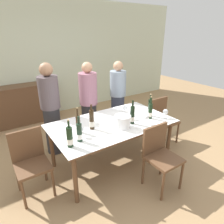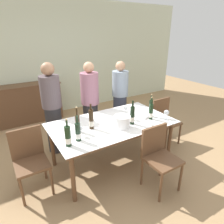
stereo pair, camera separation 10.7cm
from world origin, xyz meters
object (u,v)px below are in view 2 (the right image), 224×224
at_px(dining_table, 112,126).
at_px(wine_glass_0, 166,113).
at_px(wine_bottle_0, 78,132).
at_px(wine_glass_2, 131,114).
at_px(chair_near_front, 159,153).
at_px(wine_glass_4, 147,118).
at_px(person_guest_right, 120,98).
at_px(wine_glass_1, 80,129).
at_px(wine_bottle_4, 68,137).
at_px(chair_left_end, 30,157).
at_px(wine_bottle_5, 91,120).
at_px(person_guest_left, 90,104).
at_px(ice_bucket, 122,121).
at_px(wine_bottle_6, 151,112).
at_px(wine_bottle_1, 132,116).
at_px(wine_glass_3, 126,108).
at_px(sideboard_cabinet, 28,103).
at_px(chair_right_end, 164,118).
at_px(wine_bottle_3, 151,109).
at_px(person_host, 53,109).
at_px(wine_bottle_2, 78,124).

height_order(dining_table, wine_glass_0, wine_glass_0).
distance_m(wine_bottle_0, wine_glass_2, 1.00).
distance_m(wine_bottle_0, chair_near_front, 1.12).
height_order(wine_glass_4, chair_near_front, same).
bearing_deg(person_guest_right, wine_glass_1, -142.47).
height_order(wine_glass_2, chair_near_front, wine_glass_2).
distance_m(wine_bottle_4, chair_left_end, 0.66).
relative_size(wine_glass_1, chair_near_front, 0.17).
distance_m(wine_bottle_5, wine_glass_1, 0.26).
bearing_deg(person_guest_right, chair_left_end, -157.74).
distance_m(wine_glass_0, person_guest_left, 1.40).
xyz_separation_m(wine_glass_0, wine_glass_4, (-0.41, 0.00, 0.00)).
bearing_deg(ice_bucket, wine_bottle_4, -175.81).
bearing_deg(dining_table, wine_bottle_6, -18.66).
xyz_separation_m(wine_bottle_6, chair_left_end, (-1.85, 0.29, -0.35)).
xyz_separation_m(wine_glass_0, person_guest_right, (-0.07, 1.23, -0.09)).
xyz_separation_m(wine_bottle_1, person_guest_right, (0.51, 1.10, -0.12)).
height_order(ice_bucket, wine_glass_3, ice_bucket).
bearing_deg(wine_bottle_4, sideboard_cabinet, 90.34).
bearing_deg(wine_glass_4, wine_glass_1, 168.75).
xyz_separation_m(wine_glass_2, chair_right_end, (0.91, 0.14, -0.34)).
xyz_separation_m(wine_bottle_1, wine_bottle_3, (0.44, 0.08, -0.00)).
xyz_separation_m(wine_bottle_3, person_guest_right, (0.08, 1.02, -0.12)).
height_order(ice_bucket, wine_glass_0, ice_bucket).
xyz_separation_m(wine_bottle_3, wine_glass_0, (0.15, -0.21, -0.03)).
bearing_deg(wine_glass_4, person_host, 132.08).
xyz_separation_m(wine_bottle_6, person_guest_right, (0.15, 1.10, -0.11)).
xyz_separation_m(ice_bucket, wine_bottle_4, (-0.85, -0.06, 0.03)).
distance_m(wine_bottle_0, wine_glass_3, 1.11).
height_order(wine_bottle_6, person_host, person_host).
bearing_deg(wine_glass_1, wine_glass_2, 4.33).
height_order(sideboard_cabinet, wine_glass_0, sideboard_cabinet).
xyz_separation_m(ice_bucket, wine_glass_2, (0.28, 0.16, 0.00)).
distance_m(wine_glass_1, person_guest_right, 1.69).
relative_size(sideboard_cabinet, dining_table, 0.83).
xyz_separation_m(wine_bottle_1, person_guest_left, (-0.22, 1.01, -0.09)).
height_order(wine_bottle_5, wine_glass_1, wine_bottle_5).
distance_m(wine_bottle_4, wine_glass_1, 0.27).
height_order(wine_bottle_2, person_host, person_host).
xyz_separation_m(wine_bottle_3, wine_bottle_6, (-0.07, -0.08, -0.01)).
relative_size(dining_table, person_guest_left, 1.20).
bearing_deg(person_guest_left, person_host, 175.32).
distance_m(sideboard_cabinet, dining_table, 2.63).
distance_m(ice_bucket, chair_near_front, 0.68).
height_order(wine_glass_0, chair_near_front, wine_glass_0).
xyz_separation_m(wine_bottle_2, wine_bottle_3, (1.24, -0.13, 0.01)).
height_order(ice_bucket, person_host, person_host).
relative_size(wine_bottle_1, wine_bottle_5, 0.99).
height_order(wine_bottle_5, wine_glass_3, wine_bottle_5).
bearing_deg(wine_bottle_6, chair_left_end, 171.10).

